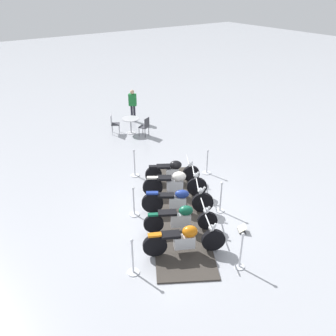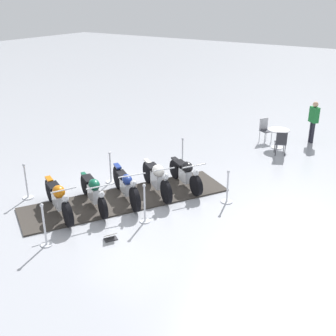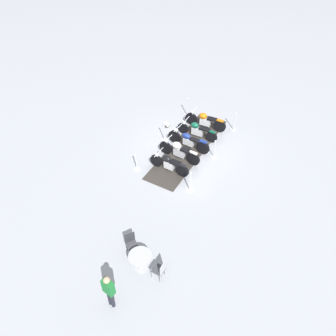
{
  "view_description": "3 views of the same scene",
  "coord_description": "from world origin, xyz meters",
  "px_view_note": "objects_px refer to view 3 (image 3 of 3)",
  "views": [
    {
      "loc": [
        -7.86,
        5.87,
        6.91
      ],
      "look_at": [
        1.49,
        -0.66,
        0.82
      ],
      "focal_mm": 38.6,
      "sensor_mm": 36.0,
      "label": 1
    },
    {
      "loc": [
        -8.66,
        -7.19,
        5.75
      ],
      "look_at": [
        1.29,
        -0.64,
        0.72
      ],
      "focal_mm": 44.96,
      "sensor_mm": 36.0,
      "label": 2
    },
    {
      "loc": [
        13.76,
        -1.33,
        11.38
      ],
      "look_at": [
        2.18,
        -1.08,
        0.66
      ],
      "focal_mm": 37.34,
      "sensor_mm": 36.0,
      "label": 3
    }
  ],
  "objects_px": {
    "motorcycle_navy": "(188,140)",
    "stanchion_left_front": "(234,124)",
    "cafe_chair_across_table": "(131,243)",
    "stanchion_left_rear": "(190,185)",
    "stanchion_right_mid": "(164,134)",
    "cafe_table": "(140,259)",
    "motorcycle_black": "(169,163)",
    "stanchion_left_mid": "(214,152)",
    "cafe_chair_near_table": "(160,269)",
    "info_placard": "(167,125)",
    "motorcycle_copper": "(205,120)",
    "motorcycle_cream": "(179,150)",
    "motorcycle_forest": "(197,130)",
    "bystander_person": "(109,289)",
    "stanchion_right_rear": "(137,165)",
    "stanchion_right_front": "(187,109)"
  },
  "relations": [
    {
      "from": "info_placard",
      "to": "cafe_chair_across_table",
      "type": "bearing_deg",
      "value": -159.86
    },
    {
      "from": "cafe_chair_near_table",
      "to": "stanchion_right_rear",
      "type": "bearing_deg",
      "value": -48.52
    },
    {
      "from": "bystander_person",
      "to": "motorcycle_black",
      "type": "bearing_deg",
      "value": 21.41
    },
    {
      "from": "bystander_person",
      "to": "stanchion_left_front",
      "type": "bearing_deg",
      "value": 8.81
    },
    {
      "from": "motorcycle_forest",
      "to": "stanchion_right_rear",
      "type": "distance_m",
      "value": 3.87
    },
    {
      "from": "stanchion_left_front",
      "to": "cafe_chair_across_table",
      "type": "relative_size",
      "value": 1.19
    },
    {
      "from": "cafe_chair_across_table",
      "to": "bystander_person",
      "type": "relative_size",
      "value": 0.55
    },
    {
      "from": "motorcycle_forest",
      "to": "stanchion_left_mid",
      "type": "bearing_deg",
      "value": 144.38
    },
    {
      "from": "stanchion_right_mid",
      "to": "info_placard",
      "type": "relative_size",
      "value": 2.95
    },
    {
      "from": "motorcycle_forest",
      "to": "stanchion_left_rear",
      "type": "distance_m",
      "value": 3.89
    },
    {
      "from": "stanchion_left_mid",
      "to": "motorcycle_black",
      "type": "bearing_deg",
      "value": -66.79
    },
    {
      "from": "stanchion_left_mid",
      "to": "cafe_chair_near_table",
      "type": "xyz_separation_m",
      "value": [
        6.53,
        -2.67,
        0.24
      ]
    },
    {
      "from": "motorcycle_black",
      "to": "stanchion_right_rear",
      "type": "relative_size",
      "value": 1.78
    },
    {
      "from": "stanchion_left_mid",
      "to": "stanchion_left_rear",
      "type": "relative_size",
      "value": 0.93
    },
    {
      "from": "stanchion_right_front",
      "to": "motorcycle_forest",
      "type": "bearing_deg",
      "value": 9.52
    },
    {
      "from": "stanchion_left_front",
      "to": "motorcycle_cream",
      "type": "bearing_deg",
      "value": -52.68
    },
    {
      "from": "stanchion_left_rear",
      "to": "cafe_chair_near_table",
      "type": "bearing_deg",
      "value": -17.27
    },
    {
      "from": "motorcycle_cream",
      "to": "motorcycle_black",
      "type": "relative_size",
      "value": 1.06
    },
    {
      "from": "motorcycle_cream",
      "to": "stanchion_right_mid",
      "type": "height_order",
      "value": "stanchion_right_mid"
    },
    {
      "from": "cafe_table",
      "to": "cafe_chair_across_table",
      "type": "height_order",
      "value": "cafe_chair_across_table"
    },
    {
      "from": "motorcycle_cream",
      "to": "motorcycle_black",
      "type": "bearing_deg",
      "value": 93.78
    },
    {
      "from": "motorcycle_cream",
      "to": "stanchion_left_front",
      "type": "xyz_separation_m",
      "value": [
        -2.36,
        3.09,
        -0.19
      ]
    },
    {
      "from": "bystander_person",
      "to": "stanchion_left_rear",
      "type": "bearing_deg",
      "value": 9.38
    },
    {
      "from": "stanchion_left_front",
      "to": "stanchion_left_mid",
      "type": "bearing_deg",
      "value": -30.78
    },
    {
      "from": "stanchion_left_rear",
      "to": "stanchion_left_front",
      "type": "xyz_separation_m",
      "value": [
        -4.5,
        2.68,
        0.01
      ]
    },
    {
      "from": "motorcycle_copper",
      "to": "stanchion_right_front",
      "type": "bearing_deg",
      "value": -28.79
    },
    {
      "from": "info_placard",
      "to": "cafe_chair_across_table",
      "type": "relative_size",
      "value": 0.4
    },
    {
      "from": "cafe_chair_across_table",
      "to": "stanchion_left_rear",
      "type": "bearing_deg",
      "value": 115.76
    },
    {
      "from": "info_placard",
      "to": "cafe_chair_near_table",
      "type": "height_order",
      "value": "cafe_chair_near_table"
    },
    {
      "from": "stanchion_left_front",
      "to": "cafe_table",
      "type": "xyz_separation_m",
      "value": [
        8.36,
        -4.72,
        0.22
      ]
    },
    {
      "from": "stanchion_left_front",
      "to": "bystander_person",
      "type": "relative_size",
      "value": 0.65
    },
    {
      "from": "info_placard",
      "to": "cafe_chair_across_table",
      "type": "height_order",
      "value": "cafe_chair_across_table"
    },
    {
      "from": "motorcycle_forest",
      "to": "stanchion_right_mid",
      "type": "height_order",
      "value": "stanchion_right_mid"
    },
    {
      "from": "stanchion_right_mid",
      "to": "cafe_table",
      "type": "relative_size",
      "value": 1.31
    },
    {
      "from": "stanchion_right_mid",
      "to": "cafe_chair_near_table",
      "type": "distance_m",
      "value": 7.98
    },
    {
      "from": "cafe_chair_near_table",
      "to": "motorcycle_navy",
      "type": "bearing_deg",
      "value": -70.58
    },
    {
      "from": "motorcycle_forest",
      "to": "cafe_chair_across_table",
      "type": "height_order",
      "value": "motorcycle_forest"
    },
    {
      "from": "stanchion_left_front",
      "to": "cafe_chair_across_table",
      "type": "distance_m",
      "value": 9.17
    },
    {
      "from": "info_placard",
      "to": "motorcycle_copper",
      "type": "bearing_deg",
      "value": -65.15
    },
    {
      "from": "stanchion_left_rear",
      "to": "cafe_chair_near_table",
      "type": "height_order",
      "value": "stanchion_left_rear"
    },
    {
      "from": "stanchion_right_front",
      "to": "cafe_chair_across_table",
      "type": "height_order",
      "value": "stanchion_right_front"
    },
    {
      "from": "motorcycle_forest",
      "to": "motorcycle_black",
      "type": "distance_m",
      "value": 2.97
    },
    {
      "from": "motorcycle_black",
      "to": "stanchion_left_mid",
      "type": "relative_size",
      "value": 1.72
    },
    {
      "from": "motorcycle_navy",
      "to": "stanchion_left_front",
      "type": "xyz_separation_m",
      "value": [
        -1.51,
        2.57,
        -0.13
      ]
    },
    {
      "from": "motorcycle_black",
      "to": "bystander_person",
      "type": "bearing_deg",
      "value": 103.8
    },
    {
      "from": "motorcycle_cream",
      "to": "stanchion_left_mid",
      "type": "distance_m",
      "value": 1.77
    },
    {
      "from": "motorcycle_black",
      "to": "stanchion_left_rear",
      "type": "distance_m",
      "value": 1.58
    },
    {
      "from": "motorcycle_forest",
      "to": "cafe_chair_across_table",
      "type": "distance_m",
      "value": 7.59
    },
    {
      "from": "stanchion_right_rear",
      "to": "stanchion_left_front",
      "type": "bearing_deg",
      "value": 120.84
    },
    {
      "from": "stanchion_left_front",
      "to": "bystander_person",
      "type": "xyz_separation_m",
      "value": [
        9.74,
        -5.65,
        0.66
      ]
    }
  ]
}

